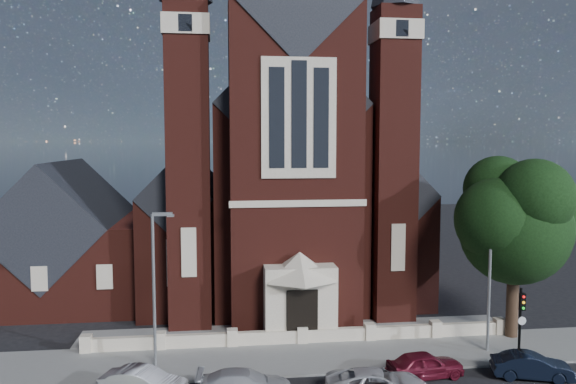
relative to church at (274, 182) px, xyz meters
name	(u,v)px	position (x,y,z in m)	size (l,w,h in m)	color
ground	(285,302)	(0.00, -7.94, -8.19)	(120.00, 120.00, 0.00)	black
pavement_strip	(307,357)	(0.00, -18.44, -8.19)	(60.00, 5.00, 0.12)	slate
forecourt_paving	(297,332)	(0.00, -14.44, -8.19)	(26.00, 3.00, 0.14)	slate
forecourt_wall	(302,344)	(0.00, -16.44, -8.19)	(24.00, 0.40, 0.90)	#C1B199
church	(274,182)	(0.00, 0.00, 0.00)	(20.01, 34.90, 29.20)	#4E1B14
parish_hall	(65,245)	(-16.00, -4.94, -4.17)	(12.00, 12.20, 10.24)	#4E1B14
street_tree	(520,223)	(12.60, -17.23, -1.23)	(6.40, 6.60, 10.70)	black
street_lamp_left	(156,281)	(-7.91, -18.94, -3.59)	(1.16, 0.22, 8.09)	gray
street_lamp_right	(491,271)	(10.09, -18.94, -3.59)	(1.16, 0.22, 8.09)	gray
traffic_signal	(521,315)	(11.00, -20.52, -5.60)	(0.28, 0.42, 4.00)	black
car_silver_a	(144,383)	(-8.17, -22.23, -7.52)	(1.41, 4.03, 1.33)	#AFB0B7
car_silver_b	(245,384)	(-3.57, -22.86, -7.55)	(1.79, 4.41, 1.28)	#A6A8AD
car_dark_red	(425,365)	(5.35, -21.72, -7.53)	(1.55, 3.85, 1.31)	maroon
car_navy	(532,366)	(10.53, -22.47, -7.56)	(1.32, 3.79, 1.25)	black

